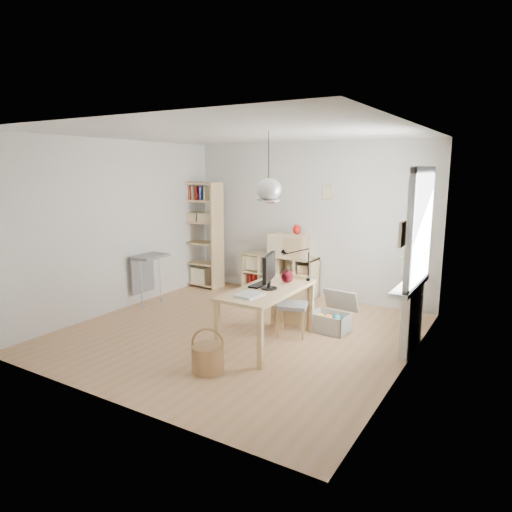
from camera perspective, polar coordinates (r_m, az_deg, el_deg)
The scene contains 20 objects.
ground at distance 6.46m, azimuth -2.16°, elevation -9.54°, with size 4.50×4.50×0.00m, color #A77853.
room_shell at distance 5.64m, azimuth 1.57°, elevation 8.32°, with size 4.50×4.50×4.50m.
window_unit at distance 5.80m, azimuth 19.94°, elevation 3.27°, with size 0.07×1.16×1.46m.
radiator at distance 6.06m, azimuth 18.90°, elevation -7.54°, with size 0.10×0.80×0.80m, color white.
windowsill at distance 5.95m, azimuth 18.68°, elevation -3.54°, with size 0.22×1.20×0.06m, color silver.
desk at distance 5.86m, azimuth 1.51°, elevation -4.94°, with size 0.70×1.50×0.75m.
cube_shelf at distance 8.32m, azimuth 2.96°, elevation -2.69°, with size 1.40×0.38×0.72m.
tall_bookshelf at distance 8.78m, azimuth -6.92°, elevation 3.22°, with size 0.80×0.38×2.00m.
side_table at distance 7.78m, azimuth -13.43°, elevation -1.15°, with size 0.40×0.55×0.85m.
chair at distance 6.31m, azimuth 4.64°, elevation -5.67°, with size 0.49×0.49×0.80m.
wicker_basket at distance 5.28m, azimuth -6.04°, elevation -12.47°, with size 0.37×0.37×0.51m.
storage_chest at distance 6.56m, azimuth 9.50°, elevation -7.71°, with size 0.57×0.63×0.54m.
monitor at distance 5.74m, azimuth 1.65°, elevation -1.70°, with size 0.21×0.51×0.45m.
keyboard at distance 5.98m, azimuth 0.47°, elevation -3.58°, with size 0.14×0.38×0.02m, color black.
task_lamp at distance 6.23m, azimuth 4.77°, elevation -0.42°, with size 0.39×0.15×0.42m.
yarn_ball at distance 6.10m, azimuth 3.95°, elevation -2.59°, with size 0.17×0.17×0.17m, color #530B14.
paper_tray at distance 5.47m, azimuth -0.83°, elevation -4.89°, with size 0.26×0.32×0.03m, color silver.
drawer_chest at distance 8.06m, azimuth 4.15°, elevation 1.38°, with size 0.71×0.32×0.40m, color beige.
red_vase at distance 7.95m, azimuth 5.13°, elevation 3.33°, with size 0.14×0.14×0.17m, color #A7150D.
potted_plant at distance 6.20m, azimuth 19.24°, elevation -0.95°, with size 0.34×0.29×0.37m, color #326827.
Camera 1 is at (3.32, -5.05, 2.26)m, focal length 32.00 mm.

